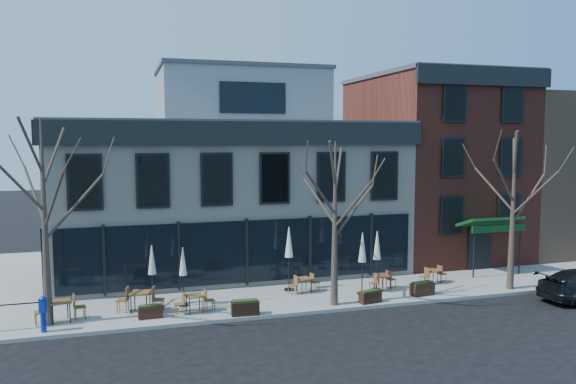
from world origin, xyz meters
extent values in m
plane|color=black|center=(0.00, 0.00, 0.00)|extent=(120.00, 120.00, 0.00)
cube|color=gray|center=(3.25, -2.15, 0.07)|extent=(33.50, 4.70, 0.15)
cube|color=gray|center=(-11.25, 6.00, 0.07)|extent=(4.50, 12.00, 0.15)
cube|color=beige|center=(0.00, 5.00, 4.00)|extent=(18.00, 10.00, 8.00)
cube|color=#47474C|center=(0.00, 5.00, 8.05)|extent=(18.30, 10.30, 0.30)
cube|color=black|center=(0.00, -0.12, 7.55)|extent=(18.30, 0.25, 1.10)
cube|color=black|center=(-9.12, 5.00, 7.55)|extent=(0.25, 10.30, 1.10)
cube|color=black|center=(0.00, -0.06, 1.90)|extent=(17.20, 0.12, 3.00)
cube|color=black|center=(-9.06, 4.00, 1.90)|extent=(0.12, 7.50, 3.00)
cube|color=gray|center=(1.00, 6.00, 9.60)|extent=(9.00, 6.50, 3.00)
cube|color=maroon|center=(13.00, 5.00, 5.50)|extent=(8.00, 10.00, 11.00)
cube|color=#47474C|center=(13.00, 5.00, 11.05)|extent=(8.20, 10.20, 0.25)
cube|color=black|center=(13.00, -0.12, 10.60)|extent=(8.20, 0.25, 1.00)
cube|color=#0D3B17|center=(13.00, -0.85, 2.90)|extent=(3.20, 1.66, 0.67)
cube|color=black|center=(13.00, -0.05, 1.25)|extent=(1.40, 0.10, 2.50)
cube|color=#8C664C|center=(23.00, 6.00, 5.00)|extent=(12.00, 12.00, 10.00)
cone|color=#382B21|center=(-8.50, -3.20, 4.11)|extent=(0.34, 0.34, 7.92)
cylinder|color=#382B21|center=(-7.43, -3.01, 4.68)|extent=(2.23, 0.50, 2.48)
cylinder|color=#382B21|center=(-8.95, -2.23, 5.14)|extent=(1.03, 2.05, 2.14)
cylinder|color=#382B21|center=(-9.34, -3.51, 5.65)|extent=(1.80, 0.75, 2.21)
cylinder|color=#382B21|center=(-8.05, -4.16, 5.05)|extent=(1.03, 2.04, 2.28)
cone|color=#382B21|center=(3.00, -3.90, 3.67)|extent=(0.34, 0.34, 7.04)
cylinder|color=#382B21|center=(3.95, -3.73, 4.18)|extent=(2.00, 0.46, 2.21)
cylinder|color=#382B21|center=(2.60, -3.04, 4.59)|extent=(0.93, 1.84, 1.91)
cylinder|color=#382B21|center=(2.25, -4.17, 5.04)|extent=(1.61, 0.68, 1.97)
cylinder|color=#382B21|center=(3.40, -4.76, 4.51)|extent=(0.93, 1.83, 2.03)
cone|color=#382B21|center=(12.00, -3.90, 3.89)|extent=(0.34, 0.34, 7.48)
cylinder|color=#382B21|center=(13.01, -3.72, 4.43)|extent=(2.12, 0.48, 2.35)
cylinder|color=#382B21|center=(11.57, -2.99, 4.86)|extent=(0.98, 1.94, 2.03)
cylinder|color=#382B21|center=(11.20, -4.19, 5.35)|extent=(1.71, 0.71, 2.09)
cylinder|color=#382B21|center=(12.42, -4.81, 4.78)|extent=(0.98, 1.94, 2.16)
cylinder|color=#0B2498|center=(-8.58, -4.03, 0.52)|extent=(0.21, 0.21, 0.75)
cube|color=#0B2498|center=(-8.58, -4.03, 1.16)|extent=(0.29, 0.27, 0.53)
cone|color=#0B2498|center=(-8.58, -4.03, 1.48)|extent=(0.28, 0.28, 0.13)
cube|color=brown|center=(-8.09, -2.97, 0.95)|extent=(0.92, 0.92, 0.04)
cylinder|color=black|center=(-8.33, -3.34, 0.55)|extent=(0.04, 0.04, 0.79)
cylinder|color=black|center=(-7.73, -3.21, 0.55)|extent=(0.04, 0.04, 0.79)
cylinder|color=black|center=(-8.46, -2.74, 0.55)|extent=(0.04, 0.04, 0.79)
cylinder|color=black|center=(-7.86, -2.60, 0.55)|extent=(0.04, 0.04, 0.79)
cube|color=brown|center=(-5.05, -2.56, 0.97)|extent=(0.97, 0.97, 0.05)
cylinder|color=black|center=(-5.43, -2.78, 0.56)|extent=(0.05, 0.05, 0.81)
cylinder|color=black|center=(-4.83, -2.95, 0.56)|extent=(0.05, 0.05, 0.81)
cylinder|color=black|center=(-5.27, -2.17, 0.56)|extent=(0.05, 0.05, 0.81)
cylinder|color=black|center=(-4.66, -2.34, 0.56)|extent=(0.05, 0.05, 0.81)
cube|color=brown|center=(-2.92, -3.31, 0.87)|extent=(0.77, 0.77, 0.04)
cylinder|color=black|center=(-3.15, -3.62, 0.50)|extent=(0.04, 0.04, 0.71)
cylinder|color=black|center=(-2.61, -3.54, 0.50)|extent=(0.04, 0.04, 0.71)
cylinder|color=black|center=(-3.23, -3.07, 0.50)|extent=(0.04, 0.04, 0.71)
cylinder|color=black|center=(-2.68, -3.00, 0.50)|extent=(0.04, 0.04, 0.71)
cube|color=brown|center=(2.35, -1.72, 0.82)|extent=(0.76, 0.76, 0.04)
cylinder|color=black|center=(2.15, -2.02, 0.48)|extent=(0.04, 0.04, 0.66)
cylinder|color=black|center=(2.65, -1.92, 0.48)|extent=(0.04, 0.04, 0.66)
cylinder|color=black|center=(2.04, -1.52, 0.48)|extent=(0.04, 0.04, 0.66)
cylinder|color=black|center=(2.55, -1.41, 0.48)|extent=(0.04, 0.04, 0.66)
cube|color=brown|center=(6.08, -2.31, 0.81)|extent=(0.83, 0.83, 0.04)
cylinder|color=black|center=(5.94, -2.64, 0.48)|extent=(0.04, 0.04, 0.65)
cylinder|color=black|center=(6.41, -2.46, 0.48)|extent=(0.04, 0.04, 0.65)
cylinder|color=black|center=(5.75, -2.17, 0.48)|extent=(0.04, 0.04, 0.65)
cylinder|color=black|center=(6.22, -1.98, 0.48)|extent=(0.04, 0.04, 0.65)
cube|color=brown|center=(9.00, -1.99, 0.81)|extent=(0.77, 0.77, 0.04)
cylinder|color=black|center=(8.81, -2.30, 0.48)|extent=(0.04, 0.04, 0.65)
cylinder|color=black|center=(9.31, -2.18, 0.48)|extent=(0.04, 0.04, 0.65)
cylinder|color=black|center=(8.69, -1.80, 0.48)|extent=(0.04, 0.04, 0.65)
cylinder|color=black|center=(9.19, -1.69, 0.48)|extent=(0.04, 0.04, 0.65)
cylinder|color=black|center=(-4.52, -1.89, 0.18)|extent=(0.42, 0.42, 0.06)
cylinder|color=black|center=(-4.52, -1.89, 1.21)|extent=(0.05, 0.05, 2.12)
cone|color=#B9BFB1|center=(-4.52, -1.89, 2.17)|extent=(0.35, 0.35, 1.25)
cylinder|color=black|center=(-3.25, -2.23, 0.18)|extent=(0.41, 0.41, 0.06)
cylinder|color=black|center=(-3.25, -2.23, 1.17)|extent=(0.05, 0.05, 2.04)
cone|color=silver|center=(-3.25, -2.23, 2.10)|extent=(0.33, 0.33, 1.21)
cylinder|color=black|center=(1.79, -1.14, 0.18)|extent=(0.49, 0.49, 0.07)
cylinder|color=black|center=(1.79, -1.14, 1.36)|extent=(0.06, 0.06, 2.43)
cone|color=silver|center=(1.79, -1.14, 2.46)|extent=(0.40, 0.40, 1.43)
cylinder|color=black|center=(4.83, -2.73, 0.18)|extent=(0.46, 0.46, 0.06)
cylinder|color=black|center=(4.83, -2.73, 1.30)|extent=(0.05, 0.05, 2.29)
cone|color=beige|center=(4.83, -2.73, 2.34)|extent=(0.38, 0.38, 1.36)
cylinder|color=black|center=(5.76, -2.33, 0.18)|extent=(0.45, 0.45, 0.06)
cylinder|color=black|center=(5.76, -2.33, 1.28)|extent=(0.05, 0.05, 2.26)
cone|color=silver|center=(5.76, -2.33, 2.30)|extent=(0.37, 0.37, 1.33)
cube|color=black|center=(-4.70, -3.50, 0.39)|extent=(0.98, 0.42, 0.48)
cube|color=#1E3314|center=(-4.70, -3.50, 0.65)|extent=(0.88, 0.34, 0.08)
cube|color=black|center=(-0.99, -4.20, 0.43)|extent=(1.15, 0.52, 0.56)
cube|color=#1E3314|center=(-0.99, -4.20, 0.73)|extent=(1.03, 0.43, 0.09)
cube|color=black|center=(4.62, -4.08, 0.40)|extent=(1.05, 0.59, 0.49)
cube|color=#1E3314|center=(4.62, -4.08, 0.66)|extent=(0.94, 0.50, 0.08)
cube|color=black|center=(7.40, -3.68, 0.43)|extent=(1.17, 0.60, 0.56)
cube|color=#1E3314|center=(7.40, -3.68, 0.73)|extent=(1.05, 0.50, 0.09)
camera|label=1|loc=(-5.70, -25.98, 7.31)|focal=35.00mm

